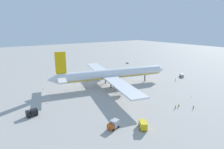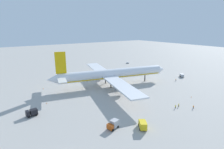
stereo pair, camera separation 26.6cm
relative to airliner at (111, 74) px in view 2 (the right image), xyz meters
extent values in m
plane|color=#ADA8A0|center=(1.41, -0.21, -7.36)|extent=(600.00, 600.00, 0.00)
cylinder|color=white|center=(1.41, -0.21, 0.22)|extent=(67.48, 22.24, 6.32)
cone|color=white|center=(36.85, -8.86, 0.22)|extent=(6.38, 7.21, 6.19)
cone|color=white|center=(-34.65, 8.59, 0.22)|extent=(7.56, 7.33, 6.00)
cube|color=#E5B20C|center=(-29.64, 7.37, 9.62)|extent=(5.95, 1.91, 12.48)
cube|color=white|center=(-28.52, 14.07, 1.49)|extent=(7.04, 12.36, 0.36)
cube|color=white|center=(-31.73, 0.91, 1.49)|extent=(7.04, 12.36, 0.36)
cube|color=white|center=(3.36, 22.11, -0.73)|extent=(17.75, 39.03, 0.70)
cylinder|color=slate|center=(2.98, 16.34, -2.82)|extent=(5.34, 4.50, 3.50)
cube|color=white|center=(-7.15, -20.92, -0.73)|extent=(17.75, 39.03, 0.70)
cylinder|color=slate|center=(-4.82, -15.62, -3.09)|extent=(6.25, 5.21, 4.03)
cylinder|color=black|center=(24.50, -5.85, -5.15)|extent=(0.70, 0.70, 4.42)
cylinder|color=black|center=(-0.67, 5.61, -5.15)|extent=(0.70, 0.70, 4.42)
cylinder|color=black|center=(-3.12, -4.42, -5.15)|extent=(0.70, 0.70, 4.42)
cube|color=#E5B20C|center=(1.41, -0.21, -1.52)|extent=(64.77, 21.29, 0.50)
cube|color=#BF4C14|center=(-29.75, -42.88, -5.99)|extent=(1.91, 2.68, 1.83)
cube|color=#B2B2B7|center=(-27.38, -42.28, -5.60)|extent=(3.32, 3.04, 2.63)
cube|color=black|center=(-30.21, -43.00, -5.54)|extent=(0.58, 1.99, 0.81)
cylinder|color=black|center=(-29.32, -44.02, -6.91)|extent=(0.95, 0.51, 0.90)
cylinder|color=black|center=(-29.92, -41.68, -6.91)|extent=(0.95, 0.51, 0.90)
cylinder|color=black|center=(-26.51, -43.31, -6.91)|extent=(0.95, 0.51, 0.90)
cylinder|color=black|center=(-27.11, -40.96, -6.91)|extent=(0.95, 0.51, 0.90)
cube|color=yellow|center=(-18.04, -47.21, -5.92)|extent=(2.88, 2.65, 1.99)
cube|color=yellow|center=(-19.61, -49.51, -5.65)|extent=(3.81, 4.01, 2.52)
cube|color=black|center=(-17.73, -46.77, -5.42)|extent=(1.73, 1.22, 0.87)
cylinder|color=black|center=(-19.13, -46.65, -6.91)|extent=(0.76, 0.91, 0.90)
cylinder|color=black|center=(-17.12, -48.03, -6.91)|extent=(0.76, 0.91, 0.90)
cylinder|color=black|center=(-20.99, -49.37, -6.91)|extent=(0.76, 0.91, 0.90)
cylinder|color=black|center=(-18.98, -50.75, -6.91)|extent=(0.76, 0.91, 0.90)
cube|color=#999EA5|center=(54.50, -14.99, -5.98)|extent=(2.43, 2.36, 1.86)
cube|color=#999EA5|center=(56.10, -13.13, -5.98)|extent=(3.38, 3.46, 1.86)
cube|color=black|center=(54.19, -15.35, -5.51)|extent=(1.35, 1.18, 0.82)
cylinder|color=black|center=(55.36, -15.55, -6.91)|extent=(0.81, 0.88, 0.90)
cylinder|color=black|center=(53.82, -14.22, -6.91)|extent=(0.81, 0.88, 0.90)
cylinder|color=black|center=(57.26, -13.35, -6.91)|extent=(0.81, 0.88, 0.90)
cylinder|color=black|center=(55.72, -12.02, -6.91)|extent=(0.81, 0.88, 0.90)
cube|color=black|center=(-52.61, -15.13, -5.76)|extent=(1.52, 2.44, 2.30)
cube|color=black|center=(-50.15, -14.98, -5.73)|extent=(2.97, 2.53, 2.37)
cube|color=black|center=(-53.09, -15.16, -5.18)|extent=(0.21, 1.98, 1.01)
cylinder|color=black|center=(-52.40, -16.30, -6.91)|extent=(0.92, 0.36, 0.90)
cylinder|color=black|center=(-52.55, -13.95, -6.91)|extent=(0.92, 0.36, 0.90)
cylinder|color=black|center=(-49.48, -16.12, -6.91)|extent=(0.92, 0.36, 0.90)
cylinder|color=black|center=(-49.63, -13.76, -6.91)|extent=(0.92, 0.36, 0.90)
cube|color=#595B60|center=(54.51, 49.29, -7.08)|extent=(2.19, 2.97, 0.15)
cylinder|color=#333338|center=(55.04, 47.75, -7.08)|extent=(0.27, 0.59, 0.08)
cube|color=silver|center=(54.51, 49.29, -6.45)|extent=(1.92, 2.52, 1.12)
cylinder|color=black|center=(55.50, 48.56, -7.16)|extent=(0.24, 0.42, 0.40)
cylinder|color=black|center=(54.18, 48.11, -7.16)|extent=(0.24, 0.42, 0.40)
cylinder|color=black|center=(54.85, 50.47, -7.16)|extent=(0.24, 0.42, 0.40)
cylinder|color=black|center=(53.52, 50.02, -7.16)|extent=(0.24, 0.42, 0.40)
cylinder|color=black|center=(8.18, -44.88, -6.95)|extent=(0.35, 0.35, 0.82)
cylinder|color=yellow|center=(8.18, -44.88, -6.23)|extent=(0.43, 0.43, 0.62)
sphere|color=#8C6647|center=(8.18, -44.88, -5.81)|extent=(0.22, 0.22, 0.22)
cylinder|color=black|center=(42.75, -17.95, -6.94)|extent=(0.39, 0.39, 0.84)
cylinder|color=orange|center=(42.75, -17.95, -6.20)|extent=(0.48, 0.48, 0.63)
sphere|color=#8C6647|center=(42.75, -17.95, -5.77)|extent=(0.23, 0.23, 0.23)
cylinder|color=black|center=(12.06, -49.93, -6.96)|extent=(0.38, 0.38, 0.79)
cylinder|color=orange|center=(12.06, -49.93, -6.27)|extent=(0.47, 0.47, 0.59)
sphere|color=beige|center=(12.06, -49.93, -5.87)|extent=(0.21, 0.21, 0.21)
cylinder|color=black|center=(5.47, -45.04, -6.96)|extent=(0.44, 0.44, 0.81)
cylinder|color=yellow|center=(5.47, -45.04, -6.25)|extent=(0.55, 0.55, 0.61)
sphere|color=#8C6647|center=(5.47, -45.04, -5.84)|extent=(0.22, 0.22, 0.22)
cone|color=orange|center=(45.15, 13.98, -7.08)|extent=(0.36, 0.36, 0.55)
cone|color=orange|center=(-38.07, 17.60, -7.08)|extent=(0.36, 0.36, 0.55)
cone|color=orange|center=(43.68, 34.53, -7.08)|extent=(0.36, 0.36, 0.55)
cone|color=orange|center=(-42.35, -5.56, -7.08)|extent=(0.36, 0.36, 0.55)
cone|color=orange|center=(23.97, -41.46, -7.08)|extent=(0.36, 0.36, 0.55)
camera|label=1|loc=(-62.43, -90.90, 29.19)|focal=28.67mm
camera|label=2|loc=(-62.21, -91.05, 29.19)|focal=28.67mm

